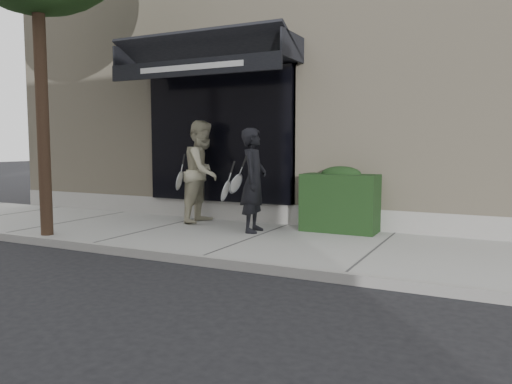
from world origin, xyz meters
The scene contains 7 objects.
ground centered at (0.00, 0.00, 0.00)m, with size 80.00×80.00×0.00m, color black.
sidewalk centered at (0.00, 0.00, 0.06)m, with size 20.00×3.00×0.12m, color gray.
curb centered at (0.00, -1.55, 0.07)m, with size 20.00×0.10×0.14m, color gray.
building_facade centered at (-0.01, 4.96, 2.74)m, with size 14.30×8.04×5.64m.
hedge centered at (1.10, 1.25, 0.66)m, with size 1.30×0.70×1.14m.
pedestrian_front centered at (-0.22, 0.50, 1.02)m, with size 0.69×0.93×1.79m.
pedestrian_back centered at (-1.60, 1.06, 1.10)m, with size 0.81×1.01×1.97m.
Camera 1 is at (3.62, -7.14, 1.62)m, focal length 35.00 mm.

